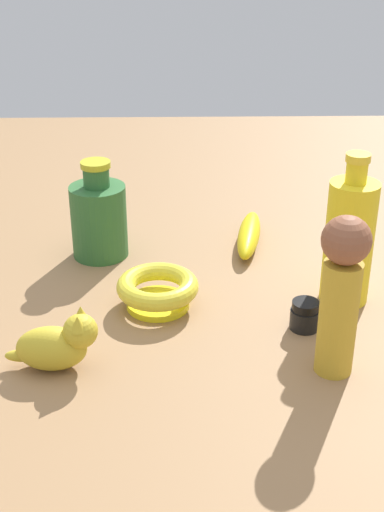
% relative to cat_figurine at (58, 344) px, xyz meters
% --- Properties ---
extents(ground, '(2.00, 2.00, 0.00)m').
position_rel_cat_figurine_xyz_m(ground, '(-0.19, 0.18, -0.04)').
color(ground, '#936D47').
extents(cat_figurine, '(0.06, 0.13, 0.09)m').
position_rel_cat_figurine_xyz_m(cat_figurine, '(0.00, 0.00, 0.00)').
color(cat_figurine, gold).
rests_on(cat_figurine, ground).
extents(banana, '(0.19, 0.07, 0.04)m').
position_rel_cat_figurine_xyz_m(banana, '(-0.37, 0.28, -0.02)').
color(banana, gold).
rests_on(banana, ground).
extents(nail_polish_jar, '(0.04, 0.04, 0.04)m').
position_rel_cat_figurine_xyz_m(nail_polish_jar, '(-0.09, 0.34, -0.02)').
color(nail_polish_jar, black).
rests_on(nail_polish_jar, ground).
extents(bowl, '(0.12, 0.12, 0.05)m').
position_rel_cat_figurine_xyz_m(bowl, '(-0.15, 0.13, -0.01)').
color(bowl, yellow).
rests_on(bowl, ground).
extents(bottle_short, '(0.10, 0.10, 0.17)m').
position_rel_cat_figurine_xyz_m(bottle_short, '(-0.33, 0.02, 0.03)').
color(bottle_short, '#2C622E').
rests_on(bottle_short, ground).
extents(bottle_tall, '(0.07, 0.07, 0.23)m').
position_rel_cat_figurine_xyz_m(bottle_tall, '(-0.17, 0.41, 0.06)').
color(bottle_tall, yellow).
rests_on(bottle_tall, ground).
extents(person_figure_adult, '(0.06, 0.06, 0.22)m').
position_rel_cat_figurine_xyz_m(person_figure_adult, '(0.01, 0.36, 0.08)').
color(person_figure_adult, gold).
rests_on(person_figure_adult, ground).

